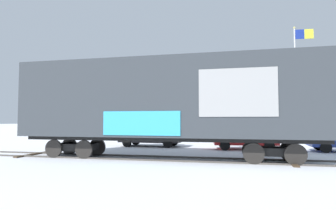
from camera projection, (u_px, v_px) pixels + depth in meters
ground_plane at (142, 158)px, 14.36m from camera, size 260.00×260.00×0.00m
track at (183, 159)px, 13.83m from camera, size 59.98×5.68×0.08m
freight_car at (167, 100)px, 14.16m from camera, size 14.93×3.63×5.10m
flagpole at (299, 69)px, 24.24m from camera, size 1.60×0.32×9.91m
hillside at (234, 113)px, 85.02m from camera, size 112.27×38.15×13.14m
parked_car_black at (150, 134)px, 21.05m from camera, size 4.51×2.04×1.73m
parked_car_red at (244, 136)px, 18.93m from camera, size 4.28×2.55×1.67m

